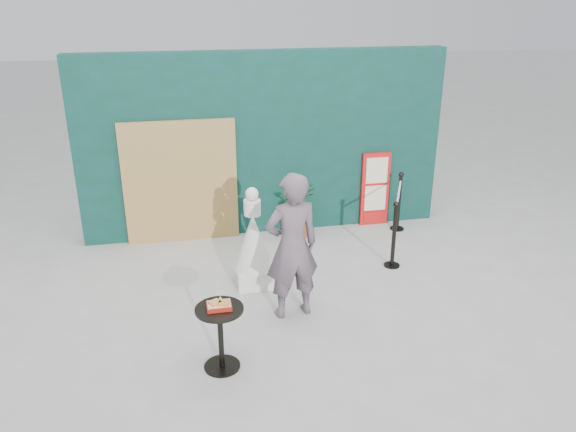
{
  "coord_description": "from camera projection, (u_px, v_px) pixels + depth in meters",
  "views": [
    {
      "loc": [
        -1.41,
        -5.74,
        3.88
      ],
      "look_at": [
        0.0,
        1.2,
        1.0
      ],
      "focal_mm": 35.0,
      "sensor_mm": 36.0,
      "label": 1
    }
  ],
  "objects": [
    {
      "name": "food_basket",
      "position": [
        219.0,
        305.0,
        5.9
      ],
      "size": [
        0.26,
        0.19,
        0.11
      ],
      "color": "#AB2112",
      "rests_on": "cafe_table"
    },
    {
      "name": "stanchion_barrier",
      "position": [
        397.0,
        218.0,
        8.91
      ],
      "size": [
        0.84,
        1.54,
        1.03
      ],
      "color": "black",
      "rests_on": "ground"
    },
    {
      "name": "bamboo_fence",
      "position": [
        181.0,
        182.0,
        8.97
      ],
      "size": [
        1.8,
        0.08,
        2.0
      ],
      "primitive_type": "cube",
      "color": "tan",
      "rests_on": "ground"
    },
    {
      "name": "cafe_table",
      "position": [
        220.0,
        328.0,
        6.01
      ],
      "size": [
        0.52,
        0.52,
        0.75
      ],
      "color": "black",
      "rests_on": "ground"
    },
    {
      "name": "statue",
      "position": [
        253.0,
        246.0,
        7.71
      ],
      "size": [
        0.56,
        0.56,
        1.44
      ],
      "color": "white",
      "rests_on": "ground"
    },
    {
      "name": "woman",
      "position": [
        292.0,
        247.0,
        6.86
      ],
      "size": [
        0.76,
        0.56,
        1.9
      ],
      "primitive_type": "imported",
      "rotation": [
        0.0,
        0.0,
        3.3
      ],
      "color": "#62545B",
      "rests_on": "ground"
    },
    {
      "name": "ground",
      "position": [
        307.0,
        327.0,
        6.93
      ],
      "size": [
        60.0,
        60.0,
        0.0
      ],
      "primitive_type": "plane",
      "color": "#ADAAA5",
      "rests_on": "ground"
    },
    {
      "name": "back_wall",
      "position": [
        264.0,
        144.0,
        9.23
      ],
      "size": [
        6.0,
        0.3,
        3.0
      ],
      "primitive_type": "cube",
      "color": "#0B3226",
      "rests_on": "ground"
    },
    {
      "name": "planter",
      "position": [
        297.0,
        205.0,
        9.26
      ],
      "size": [
        0.58,
        0.5,
        0.98
      ],
      "color": "brown",
      "rests_on": "ground"
    },
    {
      "name": "menu_board",
      "position": [
        375.0,
        189.0,
        9.72
      ],
      "size": [
        0.5,
        0.07,
        1.3
      ],
      "color": "red",
      "rests_on": "ground"
    }
  ]
}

